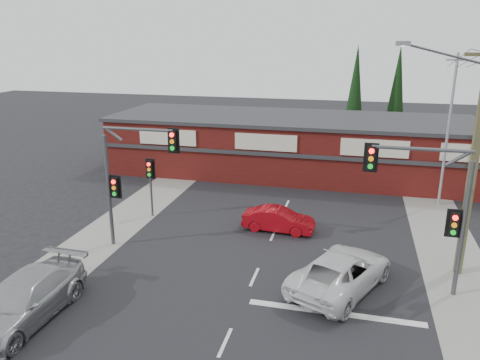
% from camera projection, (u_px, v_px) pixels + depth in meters
% --- Properties ---
extents(ground, '(120.00, 120.00, 0.00)m').
position_uv_depth(ground, '(252.00, 282.00, 19.58)').
color(ground, black).
rests_on(ground, ground).
extents(road_strip, '(14.00, 70.00, 0.01)m').
position_uv_depth(road_strip, '(273.00, 235.00, 24.22)').
color(road_strip, black).
rests_on(road_strip, ground).
extents(verge_left, '(3.00, 70.00, 0.02)m').
position_uv_depth(verge_left, '(124.00, 220.00, 26.19)').
color(verge_left, gray).
rests_on(verge_left, ground).
extents(verge_right, '(3.00, 70.00, 0.02)m').
position_uv_depth(verge_right, '(449.00, 253.00, 22.24)').
color(verge_right, gray).
rests_on(verge_right, ground).
extents(stop_line, '(6.50, 0.35, 0.01)m').
position_uv_depth(stop_line, '(335.00, 313.00, 17.38)').
color(stop_line, silver).
rests_on(stop_line, ground).
extents(white_suv, '(4.59, 6.08, 1.53)m').
position_uv_depth(white_suv, '(341.00, 271.00, 18.90)').
color(white_suv, silver).
rests_on(white_suv, ground).
extents(silver_suv, '(2.41, 5.64, 1.62)m').
position_uv_depth(silver_suv, '(23.00, 300.00, 16.77)').
color(silver_suv, '#A6AAAC').
rests_on(silver_suv, ground).
extents(red_sedan, '(3.84, 1.57, 1.24)m').
position_uv_depth(red_sedan, '(279.00, 220.00, 24.60)').
color(red_sedan, maroon).
rests_on(red_sedan, ground).
extents(lane_dashes, '(0.12, 52.29, 0.01)m').
position_uv_depth(lane_dashes, '(281.00, 218.00, 26.39)').
color(lane_dashes, silver).
rests_on(lane_dashes, ground).
extents(shop_building, '(27.30, 8.40, 4.22)m').
position_uv_depth(shop_building, '(289.00, 144.00, 34.93)').
color(shop_building, '#440F0D').
rests_on(shop_building, ground).
extents(conifer_near, '(1.80, 1.80, 9.25)m').
position_uv_depth(conifer_near, '(355.00, 91.00, 39.41)').
color(conifer_near, '#2D2116').
rests_on(conifer_near, ground).
extents(conifer_far, '(1.80, 1.80, 9.25)m').
position_uv_depth(conifer_far, '(397.00, 89.00, 40.45)').
color(conifer_far, '#2D2116').
rests_on(conifer_far, ground).
extents(traffic_mast_left, '(3.77, 0.27, 5.97)m').
position_uv_depth(traffic_mast_left, '(128.00, 169.00, 21.78)').
color(traffic_mast_left, '#47494C').
rests_on(traffic_mast_left, ground).
extents(traffic_mast_right, '(3.96, 0.27, 5.97)m').
position_uv_depth(traffic_mast_right, '(435.00, 199.00, 17.76)').
color(traffic_mast_right, '#47494C').
rests_on(traffic_mast_right, ground).
extents(pedestal_signal, '(0.55, 0.27, 3.38)m').
position_uv_depth(pedestal_signal, '(150.00, 176.00, 26.11)').
color(pedestal_signal, '#47494C').
rests_on(pedestal_signal, ground).
extents(utility_pole, '(4.38, 0.59, 10.00)m').
position_uv_depth(utility_pole, '(472.00, 152.00, 18.82)').
color(utility_pole, brown).
rests_on(utility_pole, ground).
extents(steel_pole, '(1.20, 0.16, 9.00)m').
position_uv_depth(steel_pole, '(448.00, 129.00, 27.24)').
color(steel_pole, gray).
rests_on(steel_pole, ground).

